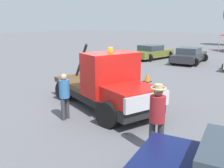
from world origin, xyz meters
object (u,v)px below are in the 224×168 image
(parked_car_olive, at_px, (152,52))
(traffic_cone, at_px, (147,78))
(person_near_truck, at_px, (157,113))
(parked_car_charcoal, at_px, (189,55))
(person_at_hood, at_px, (64,93))
(tow_truck, at_px, (107,86))

(parked_car_olive, bearing_deg, traffic_cone, -143.88)
(person_near_truck, bearing_deg, parked_car_charcoal, -11.47)
(person_at_hood, distance_m, parked_car_charcoal, 15.34)
(parked_car_charcoal, height_order, traffic_cone, parked_car_charcoal)
(tow_truck, bearing_deg, person_at_hood, -88.60)
(person_at_hood, height_order, parked_car_charcoal, person_at_hood)
(person_near_truck, xyz_separation_m, person_at_hood, (-3.72, 0.06, -0.15))
(tow_truck, bearing_deg, traffic_cone, 120.83)
(person_at_hood, bearing_deg, traffic_cone, 89.59)
(tow_truck, height_order, person_at_hood, tow_truck)
(tow_truck, relative_size, traffic_cone, 10.44)
(parked_car_olive, relative_size, traffic_cone, 8.76)
(tow_truck, xyz_separation_m, traffic_cone, (-1.29, 5.14, -0.71))
(person_near_truck, height_order, parked_car_olive, person_near_truck)
(traffic_cone, bearing_deg, person_at_hood, -83.23)
(person_near_truck, bearing_deg, person_at_hood, 57.90)
(person_near_truck, relative_size, parked_car_olive, 0.39)
(tow_truck, distance_m, parked_car_olive, 14.86)
(parked_car_olive, height_order, traffic_cone, parked_car_olive)
(tow_truck, distance_m, parked_car_charcoal, 13.68)
(person_at_hood, bearing_deg, person_near_truck, -8.03)
(tow_truck, bearing_deg, parked_car_charcoal, 116.20)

